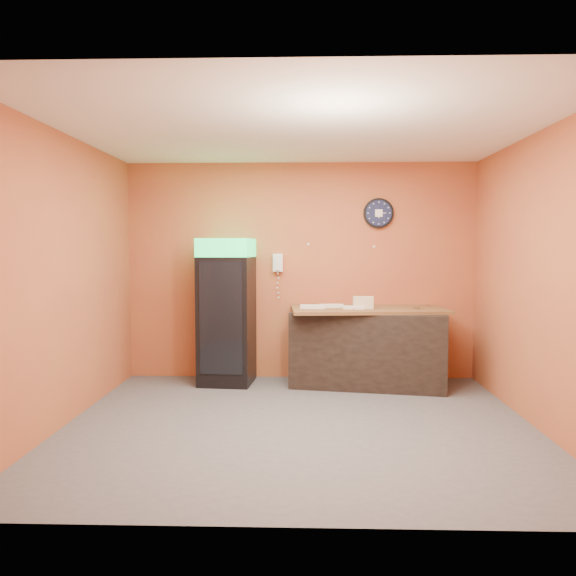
{
  "coord_description": "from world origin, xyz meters",
  "views": [
    {
      "loc": [
        0.05,
        -5.31,
        1.71
      ],
      "look_at": [
        -0.12,
        0.6,
        1.28
      ],
      "focal_mm": 35.0,
      "sensor_mm": 36.0,
      "label": 1
    }
  ],
  "objects": [
    {
      "name": "wrapped_sandwich_mid",
      "position": [
        0.65,
        1.46,
        0.98
      ],
      "size": [
        0.26,
        0.11,
        0.04
      ],
      "primitive_type": "cube",
      "rotation": [
        0.0,
        0.0,
        -0.02
      ],
      "color": "silver",
      "rests_on": "butcher_paper"
    },
    {
      "name": "beverage_cooler",
      "position": [
        -0.92,
        1.61,
        0.89
      ],
      "size": [
        0.69,
        0.7,
        1.82
      ],
      "rotation": [
        0.0,
        0.0,
        -0.09
      ],
      "color": "black",
      "rests_on": "floor"
    },
    {
      "name": "wrapped_sandwich_left",
      "position": [
        0.15,
        1.5,
        0.99
      ],
      "size": [
        0.31,
        0.13,
        0.04
      ],
      "primitive_type": "cube",
      "rotation": [
        0.0,
        0.0,
        -0.04
      ],
      "color": "silver",
      "rests_on": "butcher_paper"
    },
    {
      "name": "wall_clock",
      "position": [
        1.0,
        1.97,
        2.15
      ],
      "size": [
        0.39,
        0.06,
        0.39
      ],
      "color": "black",
      "rests_on": "back_wall"
    },
    {
      "name": "kitchen_tool",
      "position": [
        0.77,
        1.56,
        1.0
      ],
      "size": [
        0.07,
        0.07,
        0.07
      ],
      "primitive_type": "cylinder",
      "color": "silver",
      "rests_on": "butcher_paper"
    },
    {
      "name": "wrapped_sandwich_right",
      "position": [
        0.38,
        1.61,
        0.99
      ],
      "size": [
        0.3,
        0.15,
        0.04
      ],
      "primitive_type": "cube",
      "rotation": [
        0.0,
        0.0,
        0.12
      ],
      "color": "silver",
      "rests_on": "butcher_paper"
    },
    {
      "name": "butcher_paper",
      "position": [
        0.84,
        1.59,
        0.94
      ],
      "size": [
        1.93,
        0.99,
        0.04
      ],
      "primitive_type": "cube",
      "rotation": [
        0.0,
        0.0,
        0.06
      ],
      "color": "brown",
      "rests_on": "prep_counter"
    },
    {
      "name": "floor",
      "position": [
        0.0,
        0.0,
        0.0
      ],
      "size": [
        4.5,
        4.5,
        0.0
      ],
      "primitive_type": "plane",
      "color": "#47474C",
      "rests_on": "ground"
    },
    {
      "name": "ceiling",
      "position": [
        0.0,
        0.0,
        2.8
      ],
      "size": [
        4.5,
        4.0,
        0.02
      ],
      "primitive_type": "cube",
      "color": "white",
      "rests_on": "back_wall"
    },
    {
      "name": "left_wall",
      "position": [
        -2.25,
        0.0,
        1.4
      ],
      "size": [
        0.02,
        4.0,
        2.8
      ],
      "primitive_type": "cube",
      "color": "#B16131",
      "rests_on": "floor"
    },
    {
      "name": "sub_roll_stack",
      "position": [
        0.76,
        1.47,
        1.04
      ],
      "size": [
        0.24,
        0.09,
        0.15
      ],
      "rotation": [
        0.0,
        0.0,
        0.02
      ],
      "color": "beige",
      "rests_on": "butcher_paper"
    },
    {
      "name": "prep_counter",
      "position": [
        0.84,
        1.59,
        0.46
      ],
      "size": [
        1.96,
        1.12,
        0.92
      ],
      "primitive_type": "cube",
      "rotation": [
        0.0,
        0.0,
        -0.17
      ],
      "color": "black",
      "rests_on": "floor"
    },
    {
      "name": "wall_phone",
      "position": [
        -0.29,
        1.95,
        1.51
      ],
      "size": [
        0.13,
        0.11,
        0.23
      ],
      "color": "white",
      "rests_on": "back_wall"
    },
    {
      "name": "back_wall",
      "position": [
        0.0,
        2.0,
        1.4
      ],
      "size": [
        4.5,
        0.02,
        2.8
      ],
      "primitive_type": "cube",
      "color": "#B16131",
      "rests_on": "floor"
    },
    {
      "name": "right_wall",
      "position": [
        2.25,
        0.0,
        1.4
      ],
      "size": [
        0.02,
        4.0,
        2.8
      ],
      "primitive_type": "cube",
      "color": "#B16131",
      "rests_on": "floor"
    }
  ]
}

